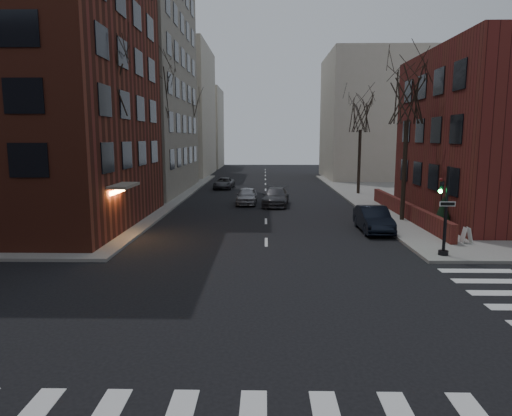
# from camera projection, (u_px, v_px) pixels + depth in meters

# --- Properties ---
(ground) EXTENTS (160.00, 160.00, 0.00)m
(ground) POSITION_uv_depth(u_px,v_px,m) (267.00, 347.00, 11.89)
(ground) COLOR black
(ground) RESTS_ON ground
(building_left_brick) EXTENTS (15.00, 15.00, 18.00)m
(building_left_brick) POSITION_uv_depth(u_px,v_px,m) (6.00, 76.00, 27.11)
(building_left_brick) COLOR maroon
(building_left_brick) RESTS_ON ground
(building_left_tan) EXTENTS (18.00, 18.00, 28.00)m
(building_left_tan) POSITION_uv_depth(u_px,v_px,m) (89.00, 47.00, 43.66)
(building_left_tan) COLOR gray
(building_left_tan) RESTS_ON ground
(low_wall_right) EXTENTS (0.35, 16.00, 1.00)m
(low_wall_right) POSITION_uv_depth(u_px,v_px,m) (405.00, 209.00, 30.39)
(low_wall_right) COLOR #581B19
(low_wall_right) RESTS_ON sidewalk_far_right
(building_distant_la) EXTENTS (14.00, 16.00, 18.00)m
(building_distant_la) POSITION_uv_depth(u_px,v_px,m) (161.00, 112.00, 65.14)
(building_distant_la) COLOR #C0B3A2
(building_distant_la) RESTS_ON ground
(building_distant_ra) EXTENTS (14.00, 14.00, 16.00)m
(building_distant_ra) POSITION_uv_depth(u_px,v_px,m) (380.00, 117.00, 59.78)
(building_distant_ra) COLOR #C0B3A2
(building_distant_ra) RESTS_ON ground
(building_distant_lb) EXTENTS (10.00, 12.00, 14.00)m
(building_distant_lb) POSITION_uv_depth(u_px,v_px,m) (193.00, 128.00, 82.20)
(building_distant_lb) COLOR #C0B3A2
(building_distant_lb) RESTS_ON ground
(traffic_signal) EXTENTS (0.76, 0.44, 4.00)m
(traffic_signal) POSITION_uv_depth(u_px,v_px,m) (444.00, 217.00, 20.34)
(traffic_signal) COLOR black
(traffic_signal) RESTS_ON sidewalk_far_right
(tree_left_a) EXTENTS (4.18, 4.18, 10.26)m
(tree_left_a) POSITION_uv_depth(u_px,v_px,m) (104.00, 80.00, 24.59)
(tree_left_a) COLOR #2D231C
(tree_left_a) RESTS_ON sidewalk_far_left
(tree_left_b) EXTENTS (4.40, 4.40, 10.80)m
(tree_left_b) POSITION_uv_depth(u_px,v_px,m) (156.00, 93.00, 36.38)
(tree_left_b) COLOR #2D231C
(tree_left_b) RESTS_ON sidewalk_far_left
(tree_left_c) EXTENTS (3.96, 3.96, 9.72)m
(tree_left_c) POSITION_uv_depth(u_px,v_px,m) (186.00, 113.00, 50.35)
(tree_left_c) COLOR #2D231C
(tree_left_c) RESTS_ON sidewalk_far_left
(tree_right_a) EXTENTS (3.96, 3.96, 9.72)m
(tree_right_a) POSITION_uv_depth(u_px,v_px,m) (408.00, 95.00, 28.28)
(tree_right_a) COLOR #2D231C
(tree_right_a) RESTS_ON sidewalk_far_right
(tree_right_b) EXTENTS (3.74, 3.74, 9.18)m
(tree_right_b) POSITION_uv_depth(u_px,v_px,m) (361.00, 114.00, 42.18)
(tree_right_b) COLOR #2D231C
(tree_right_b) RESTS_ON sidewalk_far_right
(streetlamp_near) EXTENTS (0.36, 0.36, 6.28)m
(streetlamp_near) POSITION_uv_depth(u_px,v_px,m) (153.00, 154.00, 33.14)
(streetlamp_near) COLOR black
(streetlamp_near) RESTS_ON sidewalk_far_left
(streetlamp_far) EXTENTS (0.36, 0.36, 6.28)m
(streetlamp_far) POSITION_uv_depth(u_px,v_px,m) (195.00, 148.00, 52.89)
(streetlamp_far) COLOR black
(streetlamp_far) RESTS_ON sidewalk_far_left
(parked_sedan) EXTENTS (1.55, 4.44, 1.46)m
(parked_sedan) POSITION_uv_depth(u_px,v_px,m) (373.00, 219.00, 26.32)
(parked_sedan) COLOR black
(parked_sedan) RESTS_ON ground
(car_lane_silver) EXTENTS (1.72, 4.08, 1.38)m
(car_lane_silver) POSITION_uv_depth(u_px,v_px,m) (247.00, 196.00, 37.16)
(car_lane_silver) COLOR #9F9FA4
(car_lane_silver) RESTS_ON ground
(car_lane_gray) EXTENTS (2.43, 5.03, 1.41)m
(car_lane_gray) POSITION_uv_depth(u_px,v_px,m) (276.00, 197.00, 36.45)
(car_lane_gray) COLOR #3E3D42
(car_lane_gray) RESTS_ON ground
(car_lane_far) EXTENTS (2.15, 4.27, 1.16)m
(car_lane_far) POSITION_uv_depth(u_px,v_px,m) (224.00, 183.00, 48.49)
(car_lane_far) COLOR #46464B
(car_lane_far) RESTS_ON ground
(sandwich_board) EXTENTS (0.36, 0.50, 0.79)m
(sandwich_board) POSITION_uv_depth(u_px,v_px,m) (467.00, 235.00, 22.92)
(sandwich_board) COLOR silver
(sandwich_board) RESTS_ON sidewalk_far_right
(evergreen_shrub) EXTENTS (1.57, 1.57, 1.98)m
(evergreen_shrub) POSITION_uv_depth(u_px,v_px,m) (443.00, 212.00, 26.15)
(evergreen_shrub) COLOR black
(evergreen_shrub) RESTS_ON sidewalk_far_right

